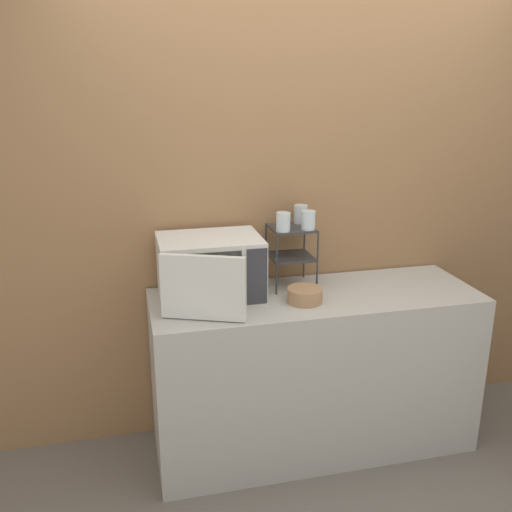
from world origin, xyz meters
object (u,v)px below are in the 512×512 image
object	(u,v)px
glass_front_left	(283,222)
glass_back_right	(301,214)
dish_rack	(291,244)
microwave	(210,269)
glass_front_right	(308,220)
bowl	(305,295)

from	to	relation	value
glass_front_left	glass_back_right	bearing A→B (deg)	45.97
dish_rack	glass_front_left	bearing A→B (deg)	-133.33
dish_rack	glass_back_right	world-z (taller)	glass_back_right
microwave	dish_rack	bearing A→B (deg)	11.48
glass_front_right	glass_front_left	bearing A→B (deg)	-178.06
glass_front_left	bowl	world-z (taller)	glass_front_left
microwave	bowl	size ratio (longest dim) A/B	3.05
dish_rack	glass_front_left	size ratio (longest dim) A/B	3.36
bowl	glass_front_right	bearing A→B (deg)	69.01
glass_front_right	glass_back_right	bearing A→B (deg)	88.83
glass_front_left	glass_front_right	size ratio (longest dim) A/B	1.00
glass_back_right	bowl	size ratio (longest dim) A/B	0.55
microwave	glass_front_left	size ratio (longest dim) A/B	5.58
glass_front_left	bowl	xyz separation A→B (m)	(0.07, -0.17, -0.34)
glass_front_left	glass_front_right	world-z (taller)	same
glass_front_left	glass_back_right	xyz separation A→B (m)	(0.14, 0.14, 0.00)
microwave	glass_front_right	world-z (taller)	glass_front_right
microwave	glass_back_right	world-z (taller)	glass_back_right
glass_back_right	glass_front_left	bearing A→B (deg)	-134.03
dish_rack	bowl	size ratio (longest dim) A/B	1.84
bowl	dish_rack	bearing A→B (deg)	90.16
microwave	glass_front_right	size ratio (longest dim) A/B	5.58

